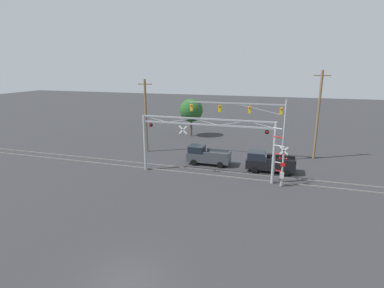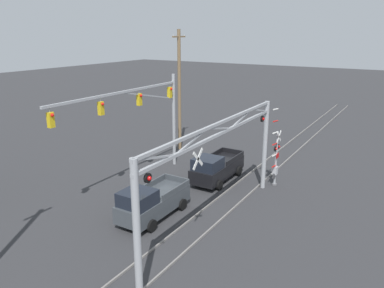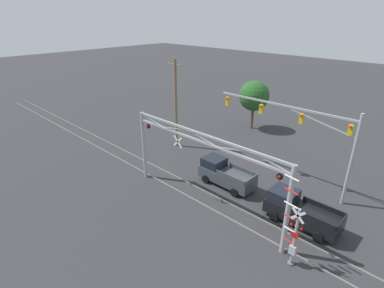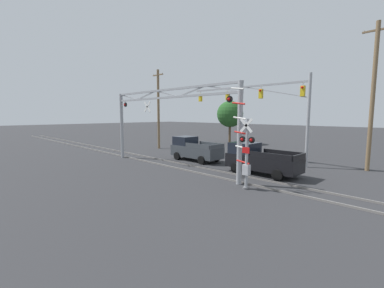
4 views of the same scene
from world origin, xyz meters
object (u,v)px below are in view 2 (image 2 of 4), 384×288
Objects in this scene: crossing_signal_mast at (276,158)px; pickup_truck_following at (216,168)px; utility_pole_right at (179,90)px; traffic_signal_span at (148,109)px; pickup_truck_lead at (151,202)px; crossing_gantry at (219,159)px.

crossing_signal_mast is 4.10m from pickup_truck_following.
pickup_truck_following is at bearing -128.56° from utility_pole_right.
traffic_signal_span reaches higher than crossing_signal_mast.
pickup_truck_lead is at bearing -141.52° from traffic_signal_span.
utility_pole_right reaches higher than pickup_truck_lead.
crossing_signal_mast is at bearing -69.05° from traffic_signal_span.
traffic_signal_span is 6.20m from pickup_truck_following.
pickup_truck_lead is (-0.79, 3.74, -2.94)m from crossing_gantry.
pickup_truck_following is 9.05m from utility_pole_right.
crossing_gantry is 2.69× the size of pickup_truck_following.
pickup_truck_lead is at bearing -153.83° from utility_pole_right.
pickup_truck_lead and pickup_truck_following have the same top height.
crossing_signal_mast is 9.24m from traffic_signal_span.
traffic_signal_span is at bearing 61.70° from crossing_gantry.
crossing_signal_mast is 1.10× the size of pickup_truck_following.
crossing_gantry is at bearing 175.83° from crossing_signal_mast.
utility_pole_right reaches higher than traffic_signal_span.
crossing_gantry is 1.14× the size of traffic_signal_span.
crossing_signal_mast reaches higher than pickup_truck_lead.
utility_pole_right is (10.85, 9.46, 1.35)m from crossing_gantry.
traffic_signal_span is 6.99m from utility_pole_right.
pickup_truck_lead is 13.66m from utility_pole_right.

